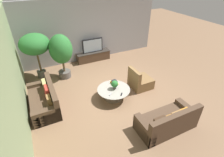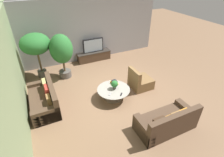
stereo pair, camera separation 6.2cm
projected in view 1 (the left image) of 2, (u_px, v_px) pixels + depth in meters
ground_plane at (117, 91)px, 6.82m from camera, size 24.00×24.00×0.00m
back_wall_stone at (87, 30)px, 8.47m from camera, size 7.40×0.12×3.00m
side_wall_left at (13, 75)px, 4.96m from camera, size 0.12×7.40×3.00m
media_console at (93, 56)px, 8.96m from camera, size 1.71×0.50×0.47m
television at (93, 46)px, 8.66m from camera, size 1.03×0.13×0.68m
coffee_table at (114, 92)px, 6.32m from camera, size 1.18×1.18×0.40m
couch_by_wall at (45, 100)px, 5.93m from camera, size 0.84×1.83×0.84m
couch_near_entry at (167, 122)px, 5.11m from camera, size 1.76×0.84×0.84m
armchair_wicker at (140, 81)px, 6.92m from camera, size 0.80×0.76×0.86m
potted_palm_tall at (35, 45)px, 6.92m from camera, size 1.18×1.18×1.95m
potted_palm_corner at (61, 51)px, 7.05m from camera, size 0.93×0.93×1.92m
potted_plant_tabletop at (115, 84)px, 6.19m from camera, size 0.25×0.25×0.33m
book_stack at (114, 82)px, 6.54m from camera, size 0.30×0.31×0.13m
remote_black at (122, 94)px, 5.99m from camera, size 0.14×0.14×0.02m
remote_silver at (110, 94)px, 5.99m from camera, size 0.14×0.14×0.02m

